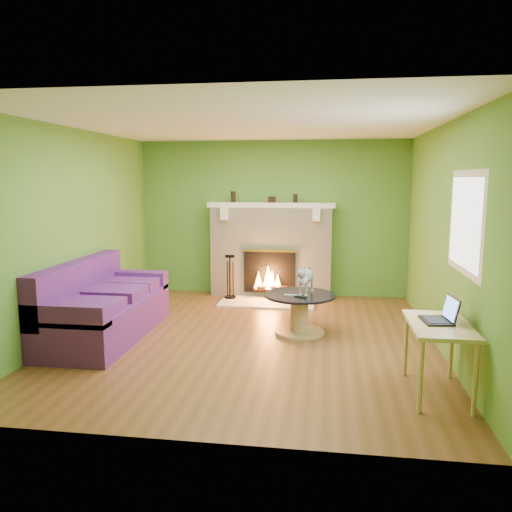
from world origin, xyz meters
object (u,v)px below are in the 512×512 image
at_px(coffee_table, 299,311).
at_px(cat, 306,279).
at_px(desk, 439,332).
at_px(sofa, 101,308).

relative_size(coffee_table, cat, 1.55).
distance_m(coffee_table, desk, 2.17).
bearing_deg(desk, coffee_table, 129.03).
relative_size(sofa, desk, 2.33).
bearing_deg(desk, sofa, 162.83).
height_order(desk, cat, cat).
height_order(sofa, cat, sofa).
relative_size(sofa, cat, 3.62).
distance_m(desk, cat, 2.14).
bearing_deg(coffee_table, desk, -50.97).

